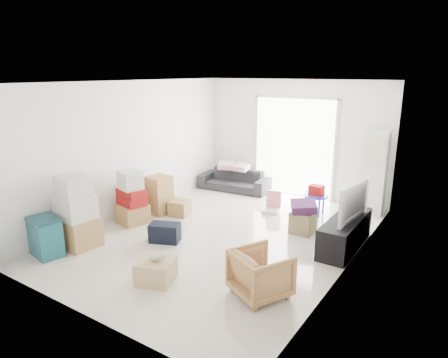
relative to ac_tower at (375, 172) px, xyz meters
name	(u,v)px	position (x,y,z in m)	size (l,w,h in m)	color
room_shell	(223,162)	(-1.95, -2.65, 0.48)	(4.98, 6.48, 3.18)	beige
sliding_door	(294,143)	(-1.95, 0.33, 0.37)	(2.10, 0.04, 2.33)	white
ac_tower	(375,172)	(0.00, 0.00, 0.00)	(0.45, 0.30, 1.75)	silver
tv_console	(345,233)	(0.05, -1.98, -0.62)	(0.47, 1.55, 0.52)	black
television	(347,214)	(0.05, -1.98, -0.29)	(1.07, 0.62, 0.14)	black
sofa	(234,177)	(-3.28, -0.15, -0.53)	(1.74, 0.51, 0.68)	#2B2C31
pillow_left	(226,160)	(-3.52, -0.15, -0.14)	(0.34, 0.27, 0.11)	#D99EA5
pillow_right	(242,162)	(-3.10, -0.12, -0.14)	(0.33, 0.26, 0.11)	#D99EA5
armchair	(261,271)	(-0.42, -4.07, -0.53)	(0.67, 0.63, 0.69)	#B2844F
storage_bins	(46,237)	(-3.85, -4.92, -0.56)	(0.62, 0.49, 0.63)	#165460
box_stack_a	(76,215)	(-3.75, -4.40, -0.33)	(0.70, 0.60, 1.23)	tan
box_stack_b	(132,201)	(-3.75, -3.14, -0.42)	(0.63, 0.61, 1.04)	tan
box_stack_c	(159,195)	(-3.72, -2.41, -0.50)	(0.59, 0.52, 0.78)	tan
loose_box	(180,208)	(-3.25, -2.30, -0.72)	(0.37, 0.37, 0.31)	tan
duffel_bag	(165,233)	(-2.63, -3.47, -0.71)	(0.51, 0.31, 0.33)	black
ottoman	(303,222)	(-0.79, -1.77, -0.68)	(0.40, 0.40, 0.40)	olive
blanket	(304,208)	(-0.79, -1.77, -0.41)	(0.44, 0.44, 0.14)	#411B45
kids_table	(316,194)	(-0.94, -0.73, -0.43)	(0.49, 0.49, 0.62)	#1C34B5
toy_walker	(272,206)	(-1.76, -1.10, -0.75)	(0.40, 0.38, 0.45)	silver
wood_crate	(156,271)	(-1.82, -4.56, -0.71)	(0.48, 0.48, 0.32)	tan
plush_bunny	(157,257)	(-1.79, -4.56, -0.49)	(0.26, 0.15, 0.13)	#B2ADA8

